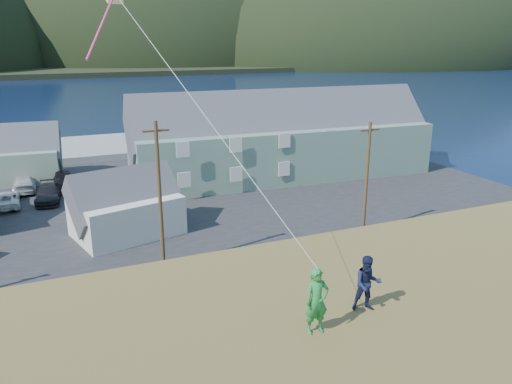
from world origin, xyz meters
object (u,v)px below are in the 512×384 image
kite_flyer_navy (367,284)px  lodge (282,137)px  shed_white (126,206)px  kite_flyer_green (317,301)px  wharf (48,151)px  shed_palegreen_far (5,156)px

kite_flyer_navy → lodge: bearing=86.7°
shed_white → kite_flyer_navy: (2.57, -26.16, 5.59)m
shed_white → kite_flyer_navy: 26.87m
lodge → kite_flyer_navy: 40.04m
kite_flyer_green → kite_flyer_navy: (1.80, 0.40, -0.08)m
shed_white → wharf: bearing=84.3°
lodge → shed_palegreen_far: 28.61m
lodge → shed_palegreen_far: lodge is taller
wharf → kite_flyer_navy: kite_flyer_navy is taller
shed_palegreen_far → kite_flyer_navy: 47.72m
shed_palegreen_far → kite_flyer_green: (9.67, -46.42, 5.30)m
wharf → kite_flyer_navy: size_ratio=16.53×
wharf → shed_white: 32.07m
shed_white → kite_flyer_green: kite_flyer_green is taller
wharf → lodge: 31.33m
kite_flyer_green → kite_flyer_navy: size_ratio=1.11×
shed_white → kite_flyer_navy: bearing=-98.6°
kite_flyer_navy → shed_palegreen_far: bearing=123.6°
lodge → shed_white: lodge is taller
lodge → shed_white: 21.05m
kite_flyer_green → shed_white: bearing=94.1°
wharf → shed_palegreen_far: size_ratio=2.31×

